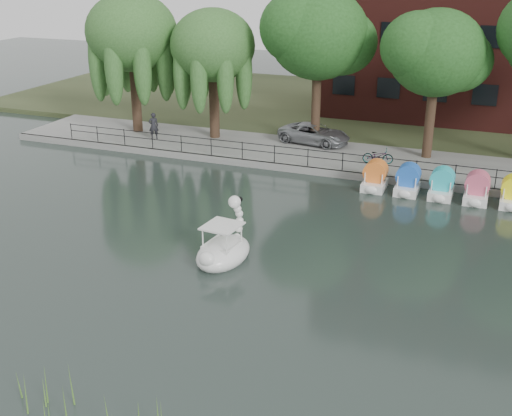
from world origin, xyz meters
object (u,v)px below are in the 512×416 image
Objects in this scene: minivan at (314,132)px; bicycle at (378,155)px; pedestrian at (153,124)px; swan_boat at (224,248)px.

bicycle is (4.58, -2.71, -0.22)m from minivan.
pedestrian is (-9.96, -2.76, 0.27)m from minivan.
pedestrian is at bearing 80.14° from bicycle.
minivan is 2.62× the size of pedestrian.
pedestrian reaches higher than minivan.
swan_boat reaches higher than bicycle.
swan_boat is at bearing 156.31° from bicycle.
minivan is at bearing 157.20° from pedestrian.
pedestrian is (-14.54, -0.04, 0.49)m from bicycle.
minivan is 5.33m from bicycle.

